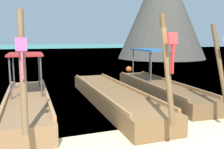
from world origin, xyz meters
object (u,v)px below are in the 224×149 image
at_px(longtail_boat_pink_ribbon, 27,103).
at_px(longtail_boat_yellow_ribbon, 158,87).
at_px(karst_rock, 164,10).
at_px(longtail_boat_red_ribbon, 112,96).
at_px(mooring_buoy_near, 129,69).

height_order(longtail_boat_pink_ribbon, longtail_boat_yellow_ribbon, longtail_boat_pink_ribbon).
distance_m(longtail_boat_yellow_ribbon, karst_rock, 21.28).
bearing_deg(longtail_boat_pink_ribbon, longtail_boat_yellow_ribbon, 8.38).
xyz_separation_m(longtail_boat_pink_ribbon, karst_rock, (16.18, 18.03, 5.52)).
height_order(longtail_boat_red_ribbon, mooring_buoy_near, longtail_boat_red_ribbon).
xyz_separation_m(longtail_boat_yellow_ribbon, karst_rock, (11.10, 17.29, 5.53)).
xyz_separation_m(longtail_boat_red_ribbon, mooring_buoy_near, (3.97, 7.26, -0.06)).
distance_m(longtail_boat_red_ribbon, longtail_boat_yellow_ribbon, 2.33).
relative_size(karst_rock, mooring_buoy_near, 28.98).
bearing_deg(longtail_boat_yellow_ribbon, longtail_boat_red_ribbon, -165.40).
xyz_separation_m(longtail_boat_red_ribbon, longtail_boat_yellow_ribbon, (2.25, 0.59, 0.04)).
distance_m(longtail_boat_pink_ribbon, mooring_buoy_near, 10.06).
relative_size(longtail_boat_yellow_ribbon, karst_rock, 0.58).
bearing_deg(karst_rock, longtail_boat_yellow_ribbon, -122.72).
bearing_deg(karst_rock, longtail_boat_pink_ribbon, -131.90).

